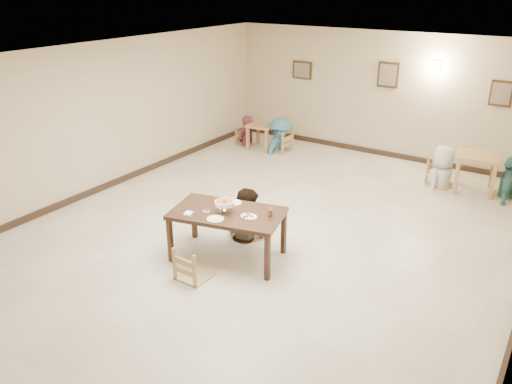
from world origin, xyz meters
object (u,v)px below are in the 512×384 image
Objects in this scene: bg_chair_rl at (444,162)px; bg_diner_c at (446,146)px; chair_far at (249,211)px; bg_table_left at (262,129)px; bg_table_right at (477,161)px; curry_warmer at (224,203)px; bg_diner_b at (281,118)px; main_table at (227,216)px; main_diner at (246,189)px; bg_diner_a at (246,115)px; chair_near at (193,248)px; bg_chair_lr at (280,131)px; drink_glass at (270,212)px; bg_chair_rr at (510,172)px; bg_chair_ll at (246,129)px.

bg_diner_c is at bearing 0.00° from bg_chair_rl.
bg_table_left is at bearing 109.47° from chair_far.
chair_far is 0.97× the size of bg_table_right.
curry_warmer is 0.18× the size of bg_diner_b.
main_diner reaches higher than main_table.
bg_diner_a is (-3.01, 4.98, -0.13)m from curry_warmer.
chair_near is at bearing -94.56° from curry_warmer.
bg_chair_lr is at bearing 179.70° from bg_table_right.
bg_diner_c reaches higher than chair_near.
bg_table_left is at bearing -179.43° from bg_table_right.
curry_warmer is 0.35× the size of bg_table_right.
chair_near is at bearing -115.60° from bg_table_right.
main_table and bg_table_right have the same top height.
bg_chair_rl is (4.57, 0.00, -0.01)m from bg_table_left.
main_diner is 0.95m from drink_glass.
bg_chair_rr is at bearing 0.71° from bg_table_right.
main_table is 5.80m from bg_chair_ll.
bg_diner_b reaches higher than bg_table_left.
bg_chair_rl is (1.41, 4.71, -0.34)m from drink_glass.
bg_diner_b reaches higher than curry_warmer.
chair_near is 1.08× the size of bg_chair_ll.
bg_chair_rr is (6.35, 0.07, 0.08)m from bg_chair_ll.
main_diner reaches higher than curry_warmer.
main_diner reaches higher than chair_far.
main_diner is at bearing -60.54° from bg_table_left.
chair_far is 0.55× the size of bg_diner_a.
curry_warmer is 5.73m from bg_table_right.
bg_chair_rr reaches higher than main_table.
main_table is at bearing -8.74° from bg_diner_c.
bg_chair_lr is at bearing -77.45° from bg_diner_c.
bg_chair_ll is at bearing -179.33° from bg_table_right.
bg_diner_a reaches higher than curry_warmer.
bg_chair_ll reaches higher than chair_far.
chair_near is 0.60× the size of bg_diner_a.
curry_warmer is at bearing -94.00° from chair_near.
bg_chair_ll is at bearing -39.94° from main_diner.
main_diner is 1.89× the size of bg_table_right.
chair_near is 1.56m from main_diner.
bg_chair_rr is 6.36m from bg_diner_a.
drink_glass is (0.65, 0.29, -0.09)m from curry_warmer.
bg_diner_c is at bearing 73.35° from drink_glass.
bg_chair_rr is at bearing -92.04° from bg_diner_b.
main_table is 2.04× the size of bg_table_right.
chair_far is at bearing -129.52° from bg_chair_ll.
bg_diner_b is at bearing -84.50° from bg_chair_rr.
bg_diner_a is (-0.50, -0.01, 0.29)m from bg_table_left.
bg_chair_rl reaches higher than bg_table_right.
bg_table_right is 0.52× the size of bg_diner_b.
bg_diner_c is at bearing 93.95° from bg_chair_lr.
bg_chair_ll is 5.08m from bg_diner_c.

